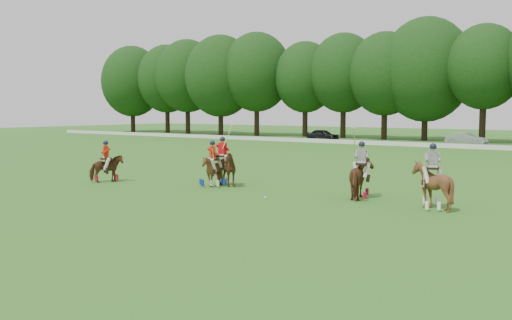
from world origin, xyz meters
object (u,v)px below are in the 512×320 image
Objects in this scene: polo_stripe_b at (432,185)px; polo_ball at (265,197)px; car_mid at (466,139)px; polo_stripe_a at (361,178)px; polo_red_a at (106,167)px; polo_red_b at (223,168)px; car_left at (323,135)px; polo_red_c at (213,170)px.

polo_stripe_b is 6.70m from polo_ball.
car_mid is at bearing 104.22° from polo_stripe_b.
car_mid is 38.22m from polo_stripe_a.
polo_red_a is 9.70m from polo_ball.
polo_stripe_a reaches higher than car_mid.
polo_red_b is at bearing 21.48° from polo_red_a.
polo_ball is at bearing -144.47° from polo_stripe_a.
car_left is 1.83× the size of polo_red_a.
car_left is 44.18m from polo_stripe_a.
polo_stripe_a is at bearing 11.76° from polo_red_a.
polo_stripe_a is (7.11, 0.40, 0.01)m from polo_red_b.
polo_stripe_b is at bearing -160.35° from car_mid.
polo_red_c is at bearing -175.94° from car_mid.
car_mid is 1.88× the size of polo_red_a.
car_mid is at bearing 99.82° from polo_stripe_a.
polo_stripe_b reaches higher than polo_ball.
polo_red_a is at bearing -162.80° from car_left.
car_left is 1.32× the size of polo_red_b.
car_left is at bearing 95.43° from car_mid.
car_left is 41.49m from polo_red_c.
polo_stripe_a is at bearing 5.84° from polo_red_c.
polo_red_c is (-0.92, -38.42, 0.13)m from car_mid.
polo_red_a is at bearing -168.24° from polo_stripe_a.
polo_red_a is at bearing -160.61° from polo_red_c.
polo_ball is at bearing 2.21° from polo_red_a.
polo_red_b reaches higher than car_left.
polo_red_b is at bearing 153.68° from polo_ball.
polo_red_a reaches higher than polo_ball.
polo_red_a is 0.72× the size of polo_red_b.
polo_red_b is (-0.59, -38.06, 0.21)m from car_mid.
car_mid is 1.80× the size of polo_red_c.
polo_stripe_a reaches higher than polo_ball.
polo_stripe_b is 27.19× the size of polo_ball.
car_left is 46.43m from polo_stripe_b.
polo_stripe_a reaches higher than polo_red_c.
polo_stripe_b is at bearing 14.84° from polo_ball.
polo_red_c is at bearing -154.80° from car_left.
car_mid is 40.11m from polo_ball.
car_left is at bearing 121.54° from polo_stripe_a.
car_mid is (16.60, 0.00, -0.00)m from car_left.
polo_stripe_a is at bearing -164.75° from car_mid.
polo_red_c reaches higher than polo_ball.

